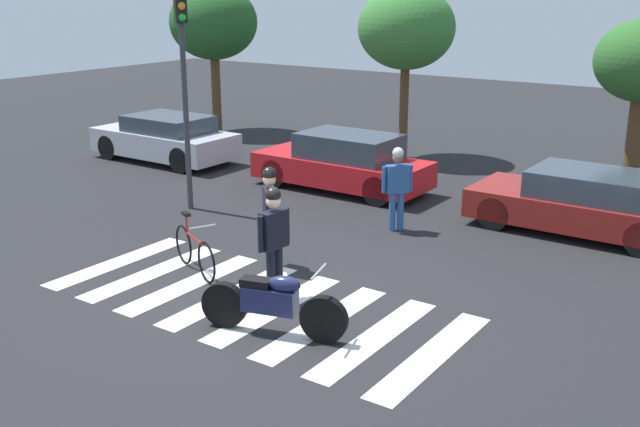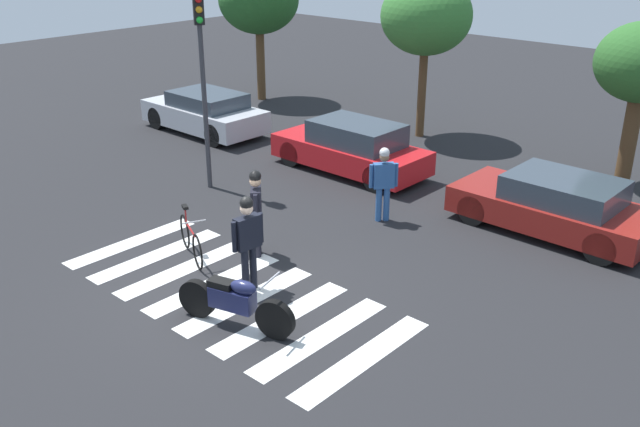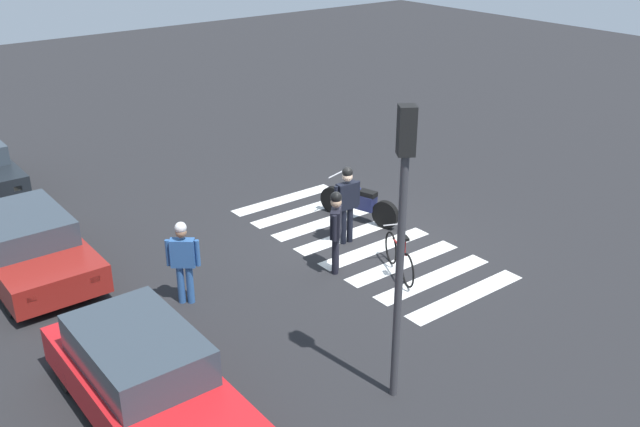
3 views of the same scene
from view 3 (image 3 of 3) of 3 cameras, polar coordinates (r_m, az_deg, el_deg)
ground_plane at (r=16.60m, az=3.40°, el=-2.23°), size 60.00×60.00×0.00m
police_motorcycle at (r=17.49m, az=3.12°, el=0.90°), size 2.18×0.86×1.06m
leaning_bicycle at (r=15.09m, az=6.33°, el=-3.50°), size 1.63×0.77×1.02m
officer_on_foot at (r=16.10m, az=2.17°, el=1.16°), size 0.24×0.69×1.85m
officer_by_motorcycle at (r=14.81m, az=1.27°, el=-1.01°), size 0.51×0.51×1.83m
pedestrian_bystander at (r=13.96m, az=-10.85°, el=-3.44°), size 0.45×0.53×1.73m
crosswalk_stripes at (r=16.60m, az=3.40°, el=-2.22°), size 6.75×3.01×0.01m
car_red_convertible at (r=11.36m, az=-13.79°, el=-12.64°), size 4.36×1.75×1.41m
car_maroon_wagon at (r=16.19m, az=-22.27°, el=-2.35°), size 4.26×1.89×1.29m
traffic_light_pole at (r=10.29m, az=6.56°, el=-0.06°), size 0.35×0.33×4.76m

